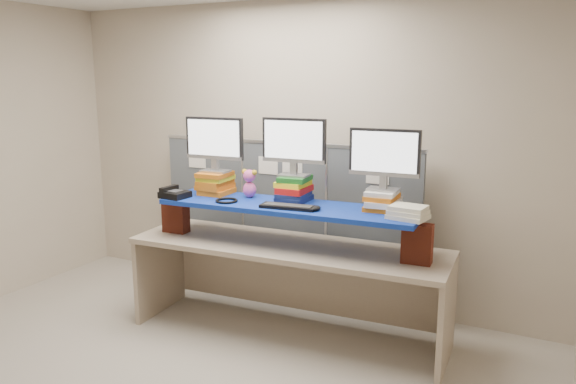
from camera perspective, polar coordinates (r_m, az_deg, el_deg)
The scene contains 18 objects.
room at distance 3.65m, azimuth -13.40°, elevation 0.15°, with size 5.00×4.00×2.80m.
cubicle_partition at distance 5.24m, azimuth -0.40°, elevation -3.10°, with size 2.60×0.06×1.53m.
desk at distance 4.57m, azimuth 0.00°, elevation -7.23°, with size 2.62×0.91×0.78m.
brick_pier_left at distance 4.94m, azimuth -11.33°, elevation -2.36°, with size 0.21×0.12×0.29m, color maroon.
brick_pier_right at distance 4.15m, azimuth 12.99°, elevation -5.14°, with size 0.21×0.12×0.29m, color maroon.
blue_board at distance 4.44m, azimuth -0.00°, elevation -1.50°, with size 2.09×0.52×0.04m, color navy.
book_stack_left at distance 4.86m, azimuth -7.37°, elevation 0.92°, with size 0.26×0.31×0.19m.
book_stack_center at distance 4.53m, azimuth 0.63°, elevation 0.31°, with size 0.26×0.31×0.21m.
book_stack_right at distance 4.31m, azimuth 9.57°, elevation -0.84°, with size 0.28×0.32×0.15m.
monitor_left at distance 4.80m, azimuth -7.49°, elevation 5.14°, with size 0.54×0.16×0.46m.
monitor_center at distance 4.47m, azimuth 0.59°, elevation 4.95°, with size 0.54×0.16×0.46m.
monitor_right at distance 4.24m, azimuth 9.76°, elevation 3.65°, with size 0.54×0.16×0.46m.
keyboard at distance 4.31m, azimuth 0.03°, elevation -1.49°, with size 0.45×0.20×0.03m.
mouse at distance 4.24m, azimuth 2.84°, elevation -1.66°, with size 0.07×0.12×0.04m, color black.
desk_phone at distance 4.77m, azimuth -11.49°, elevation -0.16°, with size 0.23×0.21×0.09m.
headset at distance 4.55m, azimuth -6.26°, elevation -0.87°, with size 0.18×0.18×0.02m, color black.
plush_toy at distance 4.68m, azimuth -3.94°, elevation 0.91°, with size 0.14×0.10×0.24m.
binder_stack at distance 4.08m, azimuth 12.11°, elevation -2.04°, with size 0.29×0.24×0.10m.
Camera 1 is at (2.34, -2.71, 2.12)m, focal length 35.00 mm.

